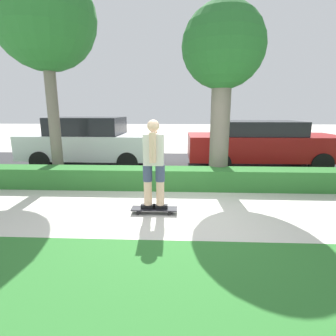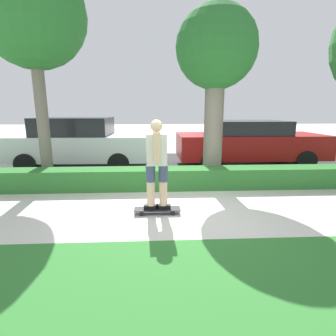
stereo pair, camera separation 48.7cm
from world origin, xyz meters
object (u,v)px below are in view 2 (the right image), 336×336
(tree_near, at_px, (32,15))
(parked_car_front, at_px, (79,142))
(skater_person, at_px, (157,163))
(skateboard, at_px, (157,209))
(tree_mid, at_px, (216,54))
(parked_car_middle, at_px, (248,142))

(tree_near, bearing_deg, parked_car_front, 80.41)
(skater_person, relative_size, parked_car_front, 0.37)
(skateboard, height_order, tree_near, tree_near)
(skateboard, distance_m, tree_mid, 3.87)
(tree_near, distance_m, parked_car_front, 3.58)
(tree_mid, height_order, parked_car_middle, tree_mid)
(tree_mid, xyz_separation_m, parked_car_front, (-3.85, 1.98, -2.27))
(skateboard, xyz_separation_m, parked_car_front, (-2.44, 3.95, 0.75))
(skater_person, bearing_deg, skateboard, -90.00)
(tree_mid, bearing_deg, tree_near, 177.65)
(skateboard, height_order, tree_mid, tree_mid)
(skateboard, height_order, parked_car_middle, parked_car_middle)
(tree_near, xyz_separation_m, parked_car_front, (0.31, 1.81, -3.07))
(skater_person, relative_size, parked_car_middle, 0.34)
(skateboard, distance_m, tree_near, 5.17)
(skateboard, relative_size, parked_car_middle, 0.18)
(skateboard, distance_m, parked_car_front, 4.70)
(skater_person, height_order, tree_mid, tree_mid)
(tree_mid, bearing_deg, skateboard, -125.76)
(parked_car_middle, bearing_deg, tree_near, -162.91)
(tree_near, height_order, tree_mid, tree_near)
(skater_person, distance_m, parked_car_middle, 4.99)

